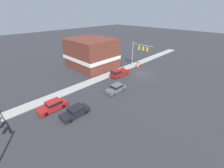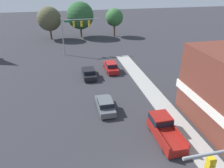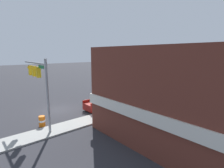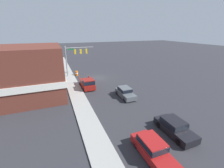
{
  "view_description": "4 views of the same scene",
  "coord_description": "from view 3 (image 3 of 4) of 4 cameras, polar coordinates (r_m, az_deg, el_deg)",
  "views": [
    {
      "loc": [
        -19.28,
        30.93,
        14.95
      ],
      "look_at": [
        -0.86,
        11.99,
        1.71
      ],
      "focal_mm": 24.0,
      "sensor_mm": 36.0,
      "label": 1
    },
    {
      "loc": [
        -5.48,
        -10.41,
        14.38
      ],
      "look_at": [
        0.09,
        14.42,
        1.89
      ],
      "focal_mm": 35.0,
      "sensor_mm": 36.0,
      "label": 2
    },
    {
      "loc": [
        21.3,
        -8.96,
        7.4
      ],
      "look_at": [
        -0.28,
        9.5,
        2.32
      ],
      "focal_mm": 28.0,
      "sensor_mm": 36.0,
      "label": 3
    },
    {
      "loc": [
        8.63,
        31.06,
        10.15
      ],
      "look_at": [
        0.1,
        9.52,
        1.74
      ],
      "focal_mm": 24.0,
      "sensor_mm": 36.0,
      "label": 4
    }
  ],
  "objects": [
    {
      "name": "corner_brick_building",
      "position": [
        16.9,
        20.37,
        -2.6
      ],
      "size": [
        12.26,
        10.74,
        7.92
      ],
      "color": "brown",
      "rests_on": "ground"
    },
    {
      "name": "backdrop_tree_left_mid",
      "position": [
        60.99,
        28.45,
        7.17
      ],
      "size": [
        6.89,
        6.89,
        8.98
      ],
      "color": "#4C3823",
      "rests_on": "ground"
    },
    {
      "name": "pickup_truck_parked",
      "position": [
        23.9,
        -1.9,
        -5.53
      ],
      "size": [
        1.98,
        5.22,
        1.95
      ],
      "color": "black",
      "rests_on": "ground"
    },
    {
      "name": "ground_plane",
      "position": [
        24.26,
        -17.04,
        -8.08
      ],
      "size": [
        200.0,
        200.0,
        0.0
      ],
      "primitive_type": "plane",
      "color": "#2D2D33"
    },
    {
      "name": "near_signal_assembly",
      "position": [
        18.51,
        -22.87,
        2.02
      ],
      "size": [
        6.41,
        0.49,
        6.92
      ],
      "color": "gray",
      "rests_on": "ground"
    },
    {
      "name": "construction_barrel",
      "position": [
        19.49,
        -21.89,
        -11.2
      ],
      "size": [
        0.64,
        0.64,
        1.09
      ],
      "color": "orange",
      "rests_on": "ground"
    },
    {
      "name": "far_signal_assembly",
      "position": [
        49.1,
        19.7,
        7.33
      ],
      "size": [
        7.36,
        0.49,
        7.46
      ],
      "color": "gray",
      "rests_on": "ground"
    },
    {
      "name": "car_oncoming",
      "position": [
        38.09,
        17.93,
        -0.28
      ],
      "size": [
        1.76,
        4.72,
        1.63
      ],
      "rotation": [
        0.0,
        0.0,
        3.14
      ],
      "color": "black",
      "rests_on": "ground"
    },
    {
      "name": "car_lead",
      "position": [
        31.2,
        1.24,
        -2.09
      ],
      "size": [
        1.8,
        4.41,
        1.53
      ],
      "color": "black",
      "rests_on": "ground"
    },
    {
      "name": "backdrop_tree_left_far",
      "position": [
        63.56,
        21.65,
        7.36
      ],
      "size": [
        5.89,
        5.89,
        8.05
      ],
      "color": "#4C3823",
      "rests_on": "ground"
    },
    {
      "name": "car_second_ahead",
      "position": [
        38.89,
        11.66,
        0.13
      ],
      "size": [
        1.91,
        4.56,
        1.49
      ],
      "color": "black",
      "rests_on": "ground"
    },
    {
      "name": "church_steeple",
      "position": [
        62.33,
        4.48,
        8.18
      ],
      "size": [
        3.17,
        3.17,
        10.11
      ],
      "color": "white",
      "rests_on": "ground"
    },
    {
      "name": "sidewalk_curb",
      "position": [
        19.42,
        -10.11,
        -12.2
      ],
      "size": [
        2.4,
        60.0,
        0.14
      ],
      "color": "#9E9E99",
      "rests_on": "ground"
    }
  ]
}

